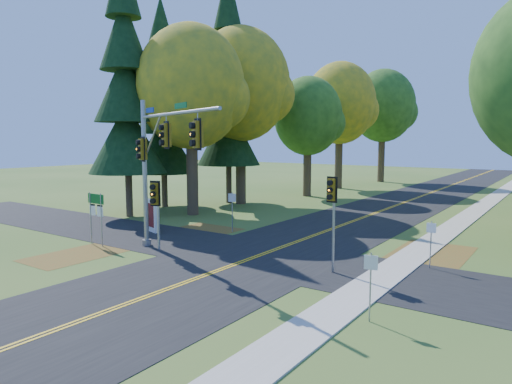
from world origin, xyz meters
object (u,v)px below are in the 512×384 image
Objects in this scene: traffic_mast at (158,154)px; route_sign_cluster at (96,208)px; info_kiosk at (151,216)px; east_signal_pole at (332,200)px.

traffic_mast is 5.20m from route_sign_cluster.
info_kiosk is (-0.33, 4.16, -1.01)m from route_sign_cluster.
info_kiosk is (-13.02, 1.74, -2.14)m from east_signal_pole.
route_sign_cluster is 4.29m from info_kiosk.
east_signal_pole reaches higher than route_sign_cluster.
route_sign_cluster is (-12.70, -2.42, -1.13)m from east_signal_pole.
info_kiosk is (-4.56, 3.53, -3.96)m from traffic_mast.
east_signal_pole is 13.31m from info_kiosk.
traffic_mast is 2.78× the size of route_sign_cluster.
east_signal_pole reaches higher than info_kiosk.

